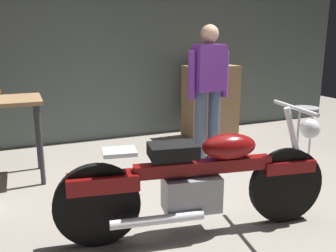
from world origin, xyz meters
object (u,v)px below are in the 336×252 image
object	(u,v)px
wooden_dresser	(210,101)
person_standing	(208,87)
motorcycle	(200,179)
shop_stool	(306,118)

from	to	relation	value
wooden_dresser	person_standing	bearing A→B (deg)	-120.84
motorcycle	person_standing	world-z (taller)	person_standing
motorcycle	person_standing	size ratio (longest dim) A/B	1.30
person_standing	wooden_dresser	bearing A→B (deg)	-125.12
motorcycle	person_standing	bearing A→B (deg)	68.58
motorcycle	wooden_dresser	distance (m)	2.96
person_standing	shop_stool	bearing A→B (deg)	160.52
person_standing	wooden_dresser	xyz separation A→B (m)	(0.58, 0.97, -0.38)
motorcycle	wooden_dresser	size ratio (longest dim) A/B	1.98
person_standing	shop_stool	distance (m)	1.38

